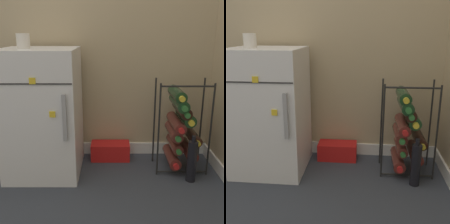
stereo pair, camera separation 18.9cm
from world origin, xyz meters
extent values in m
plane|color=#333842|center=(0.00, 0.00, 0.00)|extent=(14.00, 14.00, 0.00)
cube|color=white|center=(0.00, 0.58, 0.04)|extent=(6.73, 0.01, 0.09)
cube|color=white|center=(-0.34, 0.30, 0.42)|extent=(0.48, 0.47, 0.85)
cube|color=#2D2D2D|center=(-0.34, 0.07, 0.66)|extent=(0.47, 0.00, 0.01)
cube|color=#9E9EA3|center=(-0.15, 0.05, 0.46)|extent=(0.02, 0.02, 0.28)
cube|color=yellow|center=(-0.22, 0.07, 0.48)|extent=(0.04, 0.01, 0.04)
cube|color=yellow|center=(-0.33, 0.07, 0.68)|extent=(0.04, 0.01, 0.04)
cylinder|color=black|center=(0.43, 0.24, 0.32)|extent=(0.01, 0.01, 0.64)
cylinder|color=black|center=(0.77, 0.24, 0.32)|extent=(0.01, 0.01, 0.64)
cylinder|color=black|center=(0.43, 0.44, 0.32)|extent=(0.01, 0.01, 0.64)
cylinder|color=black|center=(0.77, 0.44, 0.32)|extent=(0.01, 0.01, 0.64)
cylinder|color=black|center=(0.60, 0.24, 0.02)|extent=(0.34, 0.01, 0.01)
cylinder|color=black|center=(0.60, 0.24, 0.62)|extent=(0.34, 0.01, 0.01)
cylinder|color=#56231E|center=(0.55, 0.34, 0.09)|extent=(0.08, 0.28, 0.08)
cylinder|color=red|center=(0.55, 0.19, 0.09)|extent=(0.04, 0.02, 0.04)
cylinder|color=#56231E|center=(0.66, 0.34, 0.14)|extent=(0.08, 0.29, 0.08)
cylinder|color=red|center=(0.66, 0.18, 0.14)|extent=(0.04, 0.02, 0.04)
cylinder|color=#56231E|center=(0.56, 0.34, 0.18)|extent=(0.07, 0.25, 0.07)
cylinder|color=#2D7033|center=(0.56, 0.20, 0.18)|extent=(0.03, 0.02, 0.03)
cylinder|color=black|center=(0.68, 0.34, 0.25)|extent=(0.07, 0.26, 0.07)
cylinder|color=gold|center=(0.68, 0.20, 0.25)|extent=(0.03, 0.02, 0.03)
cylinder|color=#56231E|center=(0.55, 0.34, 0.28)|extent=(0.08, 0.27, 0.08)
cylinder|color=#2D7033|center=(0.55, 0.19, 0.28)|extent=(0.04, 0.02, 0.04)
cylinder|color=#56231E|center=(0.56, 0.34, 0.34)|extent=(0.08, 0.30, 0.08)
cylinder|color=red|center=(0.56, 0.18, 0.34)|extent=(0.04, 0.02, 0.04)
cylinder|color=#19381E|center=(0.63, 0.34, 0.39)|extent=(0.08, 0.28, 0.08)
cylinder|color=gold|center=(0.63, 0.19, 0.39)|extent=(0.04, 0.02, 0.04)
cylinder|color=black|center=(0.60, 0.34, 0.44)|extent=(0.07, 0.28, 0.07)
cylinder|color=#2D7033|center=(0.60, 0.19, 0.44)|extent=(0.04, 0.02, 0.04)
cylinder|color=#19381E|center=(0.58, 0.34, 0.49)|extent=(0.08, 0.29, 0.08)
cylinder|color=#2D7033|center=(0.58, 0.18, 0.49)|extent=(0.04, 0.02, 0.04)
cylinder|color=#19381E|center=(0.56, 0.34, 0.54)|extent=(0.08, 0.26, 0.08)
cylinder|color=gold|center=(0.56, 0.20, 0.54)|extent=(0.04, 0.02, 0.04)
cube|color=red|center=(0.11, 0.48, 0.06)|extent=(0.29, 0.15, 0.13)
cylinder|color=silver|center=(-0.41, 0.25, 0.89)|extent=(0.08, 0.08, 0.09)
cylinder|color=black|center=(0.64, 0.15, 0.14)|extent=(0.06, 0.06, 0.27)
cylinder|color=black|center=(0.64, 0.15, 0.29)|extent=(0.03, 0.03, 0.04)
camera|label=1|loc=(0.12, -1.49, 0.96)|focal=45.00mm
camera|label=2|loc=(0.31, -1.48, 0.96)|focal=45.00mm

